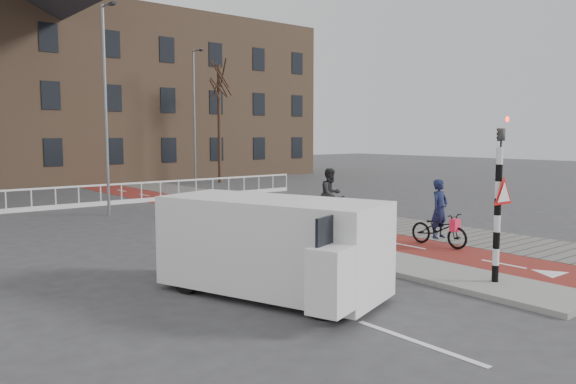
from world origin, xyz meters
TOP-DOWN VIEW (x-y plane):
  - ground at (0.00, 0.00)m, footprint 120.00×120.00m
  - bike_lane at (1.50, 10.00)m, footprint 2.50×60.00m
  - sidewalk at (4.30, 10.00)m, footprint 3.00×60.00m
  - curb_island at (-0.70, 4.00)m, footprint 1.80×16.00m
  - traffic_signal at (-0.60, -2.02)m, footprint 0.80×0.80m
  - bollard at (-0.28, 1.82)m, footprint 0.12×0.12m
  - cyclist_near at (2.17, 1.44)m, footprint 0.72×1.90m
  - cyclist_far at (2.17, 6.05)m, footprint 0.90×1.95m
  - van at (-4.69, 0.54)m, footprint 3.26×4.95m
  - railing at (-5.00, 17.00)m, footprint 28.00×0.10m
  - tree_right at (9.01, 24.24)m, footprint 0.24×0.24m
  - streetlight_near at (-2.89, 13.75)m, footprint 0.12×0.12m
  - streetlight_right at (7.15, 24.32)m, footprint 0.12×0.12m

SIDE VIEW (x-z plane):
  - ground at x=0.00m, z-range 0.00..0.00m
  - bike_lane at x=1.50m, z-range 0.00..0.01m
  - sidewalk at x=4.30m, z-range 0.00..0.01m
  - curb_island at x=-0.70m, z-range 0.00..0.12m
  - railing at x=-5.00m, z-range -0.19..0.80m
  - bollard at x=-0.28m, z-range 0.12..0.82m
  - cyclist_near at x=2.17m, z-range -0.31..1.64m
  - cyclist_far at x=2.17m, z-range -0.17..1.90m
  - van at x=-4.69m, z-range 0.05..2.03m
  - traffic_signal at x=-0.60m, z-range 0.15..3.83m
  - tree_right at x=9.01m, z-range 0.00..7.93m
  - streetlight_near at x=-2.89m, z-range 0.00..8.34m
  - streetlight_right at x=7.15m, z-range 0.00..8.75m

